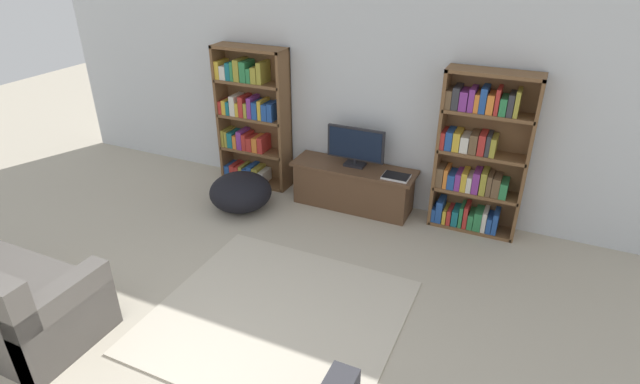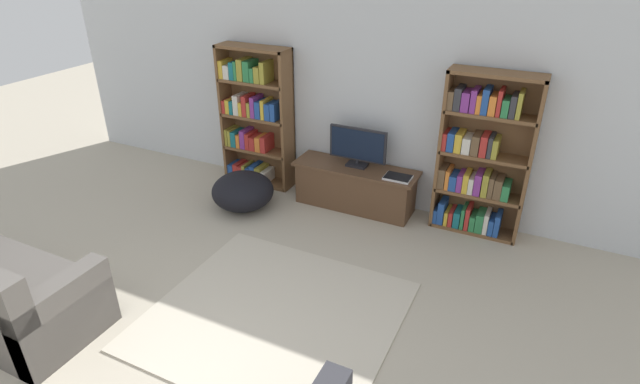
% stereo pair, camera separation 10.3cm
% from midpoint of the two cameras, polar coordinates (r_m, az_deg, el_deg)
% --- Properties ---
extents(wall_back, '(8.80, 0.06, 2.60)m').
position_cam_midpoint_polar(wall_back, '(5.80, 5.32, 10.86)').
color(wall_back, silver).
rests_on(wall_back, ground_plane).
extents(bookshelf_left, '(0.93, 0.30, 1.77)m').
position_cam_midpoint_polar(bookshelf_left, '(6.41, -8.28, 8.36)').
color(bookshelf_left, brown).
rests_on(bookshelf_left, ground_plane).
extents(bookshelf_right, '(0.93, 0.30, 1.77)m').
position_cam_midpoint_polar(bookshelf_right, '(5.52, 17.13, 3.82)').
color(bookshelf_right, brown).
rests_on(bookshelf_right, ground_plane).
extents(tv_stand, '(1.47, 0.46, 0.52)m').
position_cam_midpoint_polar(tv_stand, '(5.95, 3.30, 0.64)').
color(tv_stand, brown).
rests_on(tv_stand, ground_plane).
extents(television, '(0.69, 0.16, 0.47)m').
position_cam_midpoint_polar(television, '(5.77, 3.57, 5.26)').
color(television, black).
rests_on(television, tv_stand).
extents(laptop, '(0.30, 0.21, 0.03)m').
position_cam_midpoint_polar(laptop, '(5.62, 8.18, 1.75)').
color(laptop, silver).
rests_on(laptop, tv_stand).
extents(area_rug, '(2.05, 1.93, 0.02)m').
position_cam_midpoint_polar(area_rug, '(4.47, -5.61, -13.89)').
color(area_rug, beige).
rests_on(area_rug, ground_plane).
extents(beanbag_ottoman, '(0.74, 0.74, 0.43)m').
position_cam_midpoint_polar(beanbag_ottoman, '(6.00, -9.54, 0.01)').
color(beanbag_ottoman, black).
rests_on(beanbag_ottoman, ground_plane).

